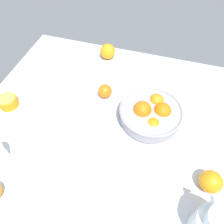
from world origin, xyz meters
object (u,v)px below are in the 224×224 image
object	(u,v)px
cutting_board	(13,106)
loose_orange_0	(108,51)
fruit_bowl	(151,114)
orange_half_0	(8,102)
loose_orange_1	(211,182)
loose_orange_3	(105,91)

from	to	relation	value
cutting_board	loose_orange_0	xyz separation A→B (cm)	(31.09, 46.99, 3.53)
fruit_bowl	orange_half_0	bearing A→B (deg)	-169.93
orange_half_0	loose_orange_1	world-z (taller)	loose_orange_1
loose_orange_0	orange_half_0	bearing A→B (deg)	-124.41
fruit_bowl	orange_half_0	distance (cm)	64.03
cutting_board	loose_orange_0	size ratio (longest dim) A/B	2.98
orange_half_0	loose_orange_0	size ratio (longest dim) A/B	1.01
orange_half_0	loose_orange_3	size ratio (longest dim) A/B	1.27
loose_orange_1	orange_half_0	bearing A→B (deg)	172.30
loose_orange_1	loose_orange_3	xyz separation A→B (cm)	(-48.48, 31.01, -0.70)
loose_orange_0	loose_orange_1	size ratio (longest dim) A/B	1.04
loose_orange_3	loose_orange_0	bearing A→B (deg)	104.86
fruit_bowl	loose_orange_3	distance (cm)	24.53
loose_orange_3	loose_orange_1	bearing A→B (deg)	-32.61
orange_half_0	loose_orange_3	distance (cm)	44.16
loose_orange_0	loose_orange_3	distance (cm)	29.15
cutting_board	orange_half_0	size ratio (longest dim) A/B	2.96
cutting_board	orange_half_0	world-z (taller)	orange_half_0
orange_half_0	loose_orange_1	xyz separation A→B (cm)	(88.31, -11.94, 0.44)
cutting_board	loose_orange_1	size ratio (longest dim) A/B	3.10
orange_half_0	loose_orange_0	xyz separation A→B (cm)	(32.36, 47.24, 0.60)
cutting_board	loose_orange_1	world-z (taller)	loose_orange_1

